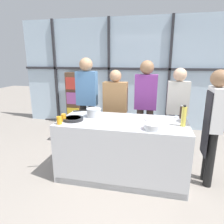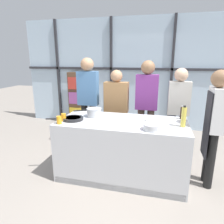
# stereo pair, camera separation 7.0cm
# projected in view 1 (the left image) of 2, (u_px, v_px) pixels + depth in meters

# --- Properties ---
(ground_plane) EXTENTS (18.00, 18.00, 0.00)m
(ground_plane) POSITION_uv_depth(u_px,v_px,m) (122.00, 174.00, 3.20)
(ground_plane) COLOR gray
(back_window_wall) EXTENTS (6.40, 0.10, 2.80)m
(back_window_wall) POSITION_uv_depth(u_px,v_px,m) (138.00, 74.00, 5.14)
(back_window_wall) COLOR silver
(back_window_wall) RESTS_ON ground_plane
(bookshelf) EXTENTS (0.40, 0.19, 1.44)m
(bookshelf) POSITION_uv_depth(u_px,v_px,m) (74.00, 99.00, 5.51)
(bookshelf) COLOR brown
(bookshelf) RESTS_ON ground_plane
(demo_island) EXTENTS (1.90, 0.88, 0.90)m
(demo_island) POSITION_uv_depth(u_px,v_px,m) (122.00, 149.00, 3.09)
(demo_island) COLOR silver
(demo_island) RESTS_ON ground_plane
(chef) EXTENTS (0.23, 0.36, 1.66)m
(chef) POSITION_uv_depth(u_px,v_px,m) (213.00, 120.00, 2.75)
(chef) COLOR black
(chef) RESTS_ON ground_plane
(spectator_far_left) EXTENTS (0.40, 0.25, 1.81)m
(spectator_far_left) POSITION_uv_depth(u_px,v_px,m) (87.00, 97.00, 3.92)
(spectator_far_left) COLOR black
(spectator_far_left) RESTS_ON ground_plane
(spectator_center_left) EXTENTS (0.45, 0.22, 1.60)m
(spectator_center_left) POSITION_uv_depth(u_px,v_px,m) (115.00, 107.00, 3.85)
(spectator_center_left) COLOR #47382D
(spectator_center_left) RESTS_ON ground_plane
(spectator_center_right) EXTENTS (0.40, 0.25, 1.77)m
(spectator_center_right) POSITION_uv_depth(u_px,v_px,m) (145.00, 101.00, 3.69)
(spectator_center_right) COLOR #47382D
(spectator_center_right) RESTS_ON ground_plane
(spectator_far_right) EXTENTS (0.38, 0.23, 1.64)m
(spectator_far_right) POSITION_uv_depth(u_px,v_px,m) (177.00, 107.00, 3.60)
(spectator_far_right) COLOR #232838
(spectator_far_right) RESTS_ON ground_plane
(frying_pan) EXTENTS (0.53, 0.31, 0.04)m
(frying_pan) POSITION_uv_depth(u_px,v_px,m) (73.00, 119.00, 3.00)
(frying_pan) COLOR #232326
(frying_pan) RESTS_ON demo_island
(saucepan) EXTENTS (0.41, 0.27, 0.13)m
(saucepan) POSITION_uv_depth(u_px,v_px,m) (94.00, 112.00, 3.17)
(saucepan) COLOR silver
(saucepan) RESTS_ON demo_island
(white_plate) EXTENTS (0.23, 0.23, 0.01)m
(white_plate) POSITION_uv_depth(u_px,v_px,m) (152.00, 119.00, 3.02)
(white_plate) COLOR white
(white_plate) RESTS_ON demo_island
(mixing_bowl) EXTENTS (0.23, 0.23, 0.08)m
(mixing_bowl) POSITION_uv_depth(u_px,v_px,m) (153.00, 126.00, 2.60)
(mixing_bowl) COLOR silver
(mixing_bowl) RESTS_ON demo_island
(oil_bottle) EXTENTS (0.07, 0.07, 0.30)m
(oil_bottle) POSITION_uv_depth(u_px,v_px,m) (184.00, 116.00, 2.70)
(oil_bottle) COLOR #E0CC4C
(oil_bottle) RESTS_ON demo_island
(pepper_grinder) EXTENTS (0.05, 0.05, 0.21)m
(pepper_grinder) POSITION_uv_depth(u_px,v_px,m) (181.00, 112.00, 3.07)
(pepper_grinder) COLOR #332319
(pepper_grinder) RESTS_ON demo_island
(juice_glass_near) EXTENTS (0.07, 0.07, 0.11)m
(juice_glass_near) POSITION_uv_depth(u_px,v_px,m) (59.00, 120.00, 2.81)
(juice_glass_near) COLOR orange
(juice_glass_near) RESTS_ON demo_island
(juice_glass_far) EXTENTS (0.07, 0.07, 0.11)m
(juice_glass_far) POSITION_uv_depth(u_px,v_px,m) (64.00, 118.00, 2.94)
(juice_glass_far) COLOR orange
(juice_glass_far) RESTS_ON demo_island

